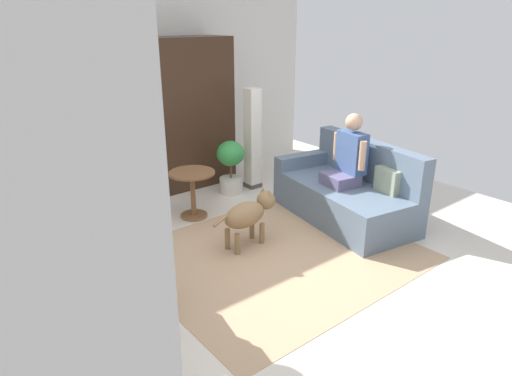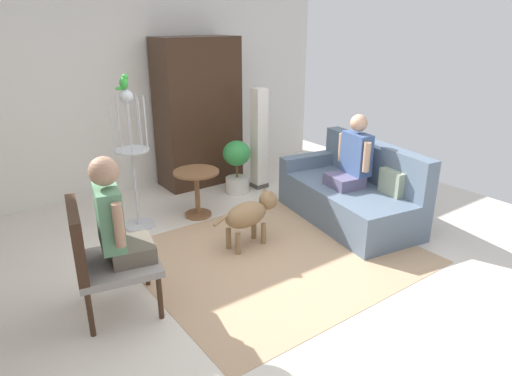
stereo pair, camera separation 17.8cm
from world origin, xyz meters
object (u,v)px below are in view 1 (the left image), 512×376
at_px(person_on_armchair, 118,221).
at_px(bird_cage_stand, 129,164).
at_px(round_end_table, 193,187).
at_px(dog, 249,213).
at_px(person_on_couch, 348,157).
at_px(parrot, 119,83).
at_px(armoire_cabinet, 191,113).
at_px(potted_plant, 231,164).
at_px(column_lamp, 252,140).
at_px(armchair, 101,257).
at_px(couch, 347,193).

height_order(person_on_armchair, bird_cage_stand, bird_cage_stand).
xyz_separation_m(round_end_table, dog, (0.08, -1.01, -0.02)).
distance_m(person_on_couch, dog, 1.42).
relative_size(person_on_armchair, parrot, 5.23).
distance_m(person_on_couch, round_end_table, 1.90).
relative_size(bird_cage_stand, armoire_cabinet, 0.77).
xyz_separation_m(round_end_table, potted_plant, (0.84, 0.38, 0.04)).
relative_size(column_lamp, armoire_cabinet, 0.68).
bearing_deg(person_on_couch, armchair, -178.41).
relative_size(couch, person_on_couch, 2.26).
bearing_deg(armchair, parrot, 58.47).
bearing_deg(armchair, person_on_armchair, -12.03).
distance_m(couch, potted_plant, 1.68).
bearing_deg(person_on_armchair, bird_cage_stand, 63.33).
bearing_deg(armoire_cabinet, round_end_table, -121.43).
bearing_deg(parrot, bird_cage_stand, 0.00).
relative_size(parrot, armoire_cabinet, 0.08).
bearing_deg(potted_plant, round_end_table, -155.90).
xyz_separation_m(armchair, person_on_armchair, (0.15, -0.03, 0.28)).
height_order(armchair, armoire_cabinet, armoire_cabinet).
bearing_deg(person_on_couch, couch, 17.49).
xyz_separation_m(potted_plant, armoire_cabinet, (-0.19, 0.69, 0.61)).
relative_size(person_on_couch, bird_cage_stand, 0.53).
bearing_deg(dog, armoire_cabinet, 74.57).
bearing_deg(column_lamp, couch, -81.11).
bearing_deg(bird_cage_stand, column_lamp, 6.72).
distance_m(armchair, parrot, 2.00).
relative_size(dog, bird_cage_stand, 0.53).
bearing_deg(armchair, person_on_couch, 1.59).
relative_size(armchair, bird_cage_stand, 0.61).
height_order(armchair, bird_cage_stand, bird_cage_stand).
bearing_deg(couch, armchair, -178.19).
bearing_deg(bird_cage_stand, person_on_couch, -31.97).
distance_m(parrot, potted_plant, 2.02).
distance_m(armchair, potted_plant, 2.94).
xyz_separation_m(couch, parrot, (-2.19, 1.32, 1.36)).
bearing_deg(round_end_table, person_on_armchair, -137.87).
relative_size(round_end_table, dog, 0.69).
height_order(couch, round_end_table, couch).
xyz_separation_m(person_on_armchair, round_end_table, (1.44, 1.31, -0.45)).
bearing_deg(column_lamp, potted_plant, 179.51).
xyz_separation_m(couch, potted_plant, (-0.62, 1.55, 0.11)).
xyz_separation_m(person_on_couch, round_end_table, (-1.42, 1.19, -0.40)).
height_order(person_on_armchair, parrot, parrot).
xyz_separation_m(parrot, column_lamp, (1.95, 0.23, -0.97)).
bearing_deg(person_on_armchair, armchair, 167.97).
height_order(person_on_couch, bird_cage_stand, bird_cage_stand).
bearing_deg(round_end_table, column_lamp, 16.96).
relative_size(person_on_couch, armoire_cabinet, 0.41).
relative_size(person_on_armchair, armoire_cabinet, 0.43).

